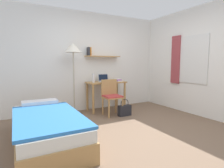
# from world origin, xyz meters

# --- Properties ---
(ground_plane) EXTENTS (5.28, 5.28, 0.00)m
(ground_plane) POSITION_xyz_m (0.00, 0.00, 0.00)
(ground_plane) COLOR brown
(wall_back) EXTENTS (4.40, 0.27, 2.60)m
(wall_back) POSITION_xyz_m (0.00, 2.02, 1.30)
(wall_back) COLOR white
(wall_back) RESTS_ON ground_plane
(wall_right) EXTENTS (0.10, 4.40, 2.60)m
(wall_right) POSITION_xyz_m (2.02, 0.03, 1.30)
(wall_right) COLOR white
(wall_right) RESTS_ON ground_plane
(bed) EXTENTS (0.94, 1.99, 0.54)m
(bed) POSITION_xyz_m (-1.45, 0.32, 0.24)
(bed) COLOR #B2844C
(bed) RESTS_ON ground_plane
(desk) EXTENTS (1.01, 0.52, 0.77)m
(desk) POSITION_xyz_m (0.29, 1.70, 0.61)
(desk) COLOR #B2844C
(desk) RESTS_ON ground_plane
(desk_chair) EXTENTS (0.44, 0.41, 0.86)m
(desk_chair) POSITION_xyz_m (0.19, 1.22, 0.49)
(desk_chair) COLOR #B2844C
(desk_chair) RESTS_ON ground_plane
(standing_lamp) EXTENTS (0.40, 0.40, 1.74)m
(standing_lamp) POSITION_xyz_m (-0.59, 1.68, 1.54)
(standing_lamp) COLOR #B2A893
(standing_lamp) RESTS_ON ground_plane
(laptop) EXTENTS (0.30, 0.21, 0.21)m
(laptop) POSITION_xyz_m (0.26, 1.78, 0.82)
(laptop) COLOR #B7BABF
(laptop) RESTS_ON desk
(water_bottle) EXTENTS (0.06, 0.06, 0.23)m
(water_bottle) POSITION_xyz_m (-0.10, 1.64, 0.89)
(water_bottle) COLOR silver
(water_bottle) RESTS_ON desk
(book_stack) EXTENTS (0.18, 0.23, 0.08)m
(book_stack) POSITION_xyz_m (0.61, 1.65, 0.81)
(book_stack) COLOR silver
(book_stack) RESTS_ON desk
(handbag) EXTENTS (0.32, 0.13, 0.41)m
(handbag) POSITION_xyz_m (0.43, 0.99, 0.14)
(handbag) COLOR #232328
(handbag) RESTS_ON ground_plane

